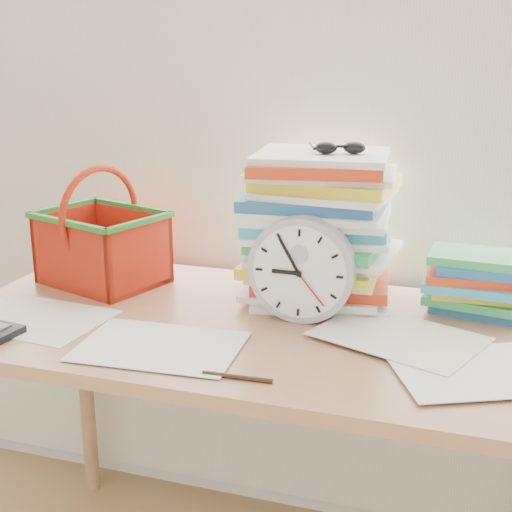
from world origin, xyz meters
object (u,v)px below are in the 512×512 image
(desk, at_px, (260,354))
(clock, at_px, (302,269))
(basket, at_px, (101,226))
(book_stack, at_px, (479,283))
(paper_stack, at_px, (318,227))

(desk, relative_size, clock, 5.90)
(clock, height_order, basket, basket)
(desk, xyz_separation_m, basket, (-0.47, 0.15, 0.22))
(clock, bearing_deg, desk, -149.12)
(basket, bearing_deg, book_stack, 22.71)
(desk, distance_m, book_stack, 0.52)
(clock, distance_m, book_stack, 0.41)
(desk, height_order, basket, basket)
(desk, bearing_deg, book_stack, 25.70)
(paper_stack, relative_size, book_stack, 1.47)
(desk, bearing_deg, basket, 162.50)
(paper_stack, bearing_deg, book_stack, 3.20)
(desk, height_order, book_stack, book_stack)
(paper_stack, height_order, basket, paper_stack)
(basket, bearing_deg, desk, 0.94)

